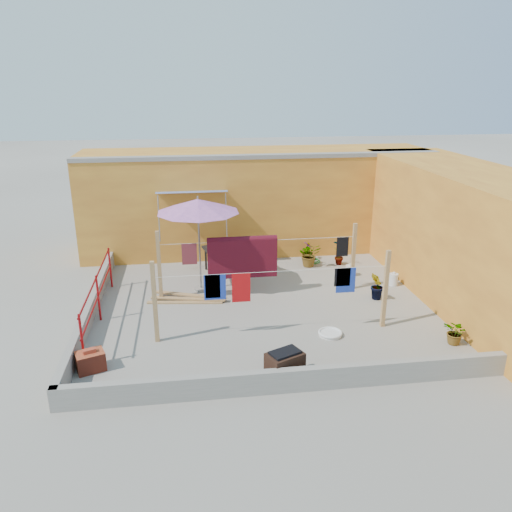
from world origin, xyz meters
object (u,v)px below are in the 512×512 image
green_hose (313,261)px  patio_umbrella (198,206)px  water_jug_b (350,270)px  water_jug_a (393,279)px  plant_back_a (310,255)px  white_basin (330,333)px  brick_stack (91,361)px  outdoor_table (231,249)px  brazier (285,366)px

green_hose → patio_umbrella: bearing=-153.5°
patio_umbrella → water_jug_b: 4.74m
water_jug_a → plant_back_a: 2.61m
white_basin → water_jug_a: size_ratio=1.40×
brick_stack → water_jug_b: bearing=32.4°
patio_umbrella → water_jug_b: patio_umbrella is taller
white_basin → green_hose: size_ratio=1.14×
white_basin → outdoor_table: bearing=112.2°
patio_umbrella → white_basin: bearing=-47.5°
brazier → white_basin: (1.31, 1.53, -0.24)m
patio_umbrella → brick_stack: patio_umbrella is taller
brick_stack → plant_back_a: plant_back_a is taller
brazier → green_hose: brazier is taller
green_hose → outdoor_table: bearing=-171.8°
white_basin → water_jug_b: size_ratio=1.46×
water_jug_b → water_jug_a: bearing=-41.4°
outdoor_table → brick_stack: size_ratio=2.74×
patio_umbrella → brazier: patio_umbrella is taller
outdoor_table → water_jug_b: outdoor_table is taller
brick_stack → green_hose: (5.71, 5.38, -0.16)m
white_basin → brazier: bearing=-130.6°
plant_back_a → patio_umbrella: bearing=-157.3°
patio_umbrella → plant_back_a: size_ratio=3.50×
brick_stack → white_basin: size_ratio=1.17×
brick_stack → water_jug_a: size_ratio=1.64×
outdoor_table → brazier: (0.44, -5.84, -0.37)m
white_basin → water_jug_b: water_jug_b is taller
outdoor_table → green_hose: size_ratio=3.67×
brazier → white_basin: 2.03m
patio_umbrella → water_jug_b: (4.22, 0.44, -2.11)m
white_basin → plant_back_a: size_ratio=0.73×
brazier → water_jug_b: bearing=59.9°
brick_stack → green_hose: brick_stack is taller
patio_umbrella → water_jug_a: (5.18, -0.40, -2.11)m
water_jug_a → green_hose: size_ratio=0.82×
brick_stack → white_basin: bearing=8.2°
brick_stack → plant_back_a: bearing=42.4°
green_hose → brick_stack: bearing=-136.7°
brazier → water_jug_b: brazier is taller
outdoor_table → green_hose: (2.55, 0.37, -0.63)m
outdoor_table → plant_back_a: bearing=0.1°
patio_umbrella → plant_back_a: (3.28, 1.37, -1.91)m
brazier → patio_umbrella: bearing=107.1°
water_jug_a → patio_umbrella: bearing=175.5°
outdoor_table → water_jug_b: (3.29, -0.93, -0.50)m
outdoor_table → water_jug_a: 4.62m
white_basin → water_jug_b: 3.71m
water_jug_a → green_hose: bearing=128.4°
outdoor_table → water_jug_b: bearing=-15.8°
water_jug_b → plant_back_a: (-0.95, 0.94, 0.20)m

